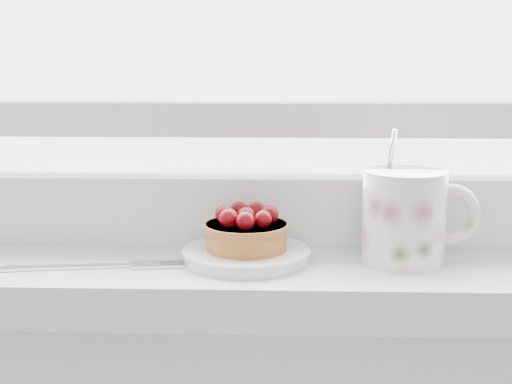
{
  "coord_description": "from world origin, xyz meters",
  "views": [
    {
      "loc": [
        0.03,
        1.23,
        1.13
      ],
      "look_at": [
        0.01,
        1.88,
        1.01
      ],
      "focal_mm": 50.0,
      "sensor_mm": 36.0,
      "label": 1
    }
  ],
  "objects_px": {
    "saucer": "(246,255)",
    "floral_mug": "(407,215)",
    "fork": "(95,266)",
    "raspberry_tart": "(246,231)"
  },
  "relations": [
    {
      "from": "raspberry_tart",
      "to": "floral_mug",
      "type": "distance_m",
      "value": 0.15
    },
    {
      "from": "saucer",
      "to": "floral_mug",
      "type": "distance_m",
      "value": 0.16
    },
    {
      "from": "saucer",
      "to": "fork",
      "type": "relative_size",
      "value": 0.71
    },
    {
      "from": "raspberry_tart",
      "to": "floral_mug",
      "type": "bearing_deg",
      "value": 1.08
    },
    {
      "from": "saucer",
      "to": "raspberry_tart",
      "type": "height_order",
      "value": "raspberry_tart"
    },
    {
      "from": "saucer",
      "to": "raspberry_tart",
      "type": "relative_size",
      "value": 1.52
    },
    {
      "from": "saucer",
      "to": "floral_mug",
      "type": "bearing_deg",
      "value": 1.21
    },
    {
      "from": "fork",
      "to": "raspberry_tart",
      "type": "bearing_deg",
      "value": 11.16
    },
    {
      "from": "fork",
      "to": "saucer",
      "type": "bearing_deg",
      "value": 11.02
    },
    {
      "from": "raspberry_tart",
      "to": "fork",
      "type": "height_order",
      "value": "raspberry_tart"
    }
  ]
}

